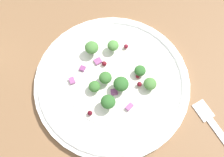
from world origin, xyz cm
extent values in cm
cube|color=brown|center=(0.00, 0.00, -1.00)|extent=(180.00, 180.00, 2.00)
cylinder|color=white|center=(1.32, -2.16, 0.60)|extent=(28.34, 28.34, 1.20)
torus|color=white|center=(1.32, -2.16, 1.20)|extent=(27.07, 27.07, 1.00)
cylinder|color=white|center=(1.32, -2.16, 1.30)|extent=(16.44, 16.44, 0.20)
cylinder|color=#8EB77A|center=(3.99, -8.69, 2.13)|extent=(0.95, 0.95, 0.95)
ellipsoid|color=#477A38|center=(3.99, -8.69, 3.28)|extent=(2.54, 2.54, 1.91)
cylinder|color=#9EC684|center=(4.60, -1.23, 1.65)|extent=(0.78, 0.78, 0.78)
ellipsoid|color=#386B2D|center=(4.60, -1.23, 2.59)|extent=(2.08, 2.08, 1.56)
cylinder|color=#8EB77A|center=(0.32, -0.61, 2.11)|extent=(1.01, 1.01, 1.01)
ellipsoid|color=#2D6028|center=(0.32, -0.61, 3.31)|extent=(2.69, 2.69, 2.02)
cylinder|color=#ADD18E|center=(2.46, -2.44, 1.87)|extent=(0.86, 0.86, 0.86)
ellipsoid|color=#386B2D|center=(2.46, -2.44, 2.90)|extent=(2.28, 2.28, 1.71)
cylinder|color=#ADD18E|center=(2.75, 2.23, 2.17)|extent=(0.95, 0.95, 0.95)
ellipsoid|color=#2D6028|center=(2.75, 2.23, 3.31)|extent=(2.53, 2.53, 1.90)
cylinder|color=#9EC684|center=(-3.93, -2.89, 1.65)|extent=(0.77, 0.77, 0.77)
ellipsoid|color=#2D6028|center=(-3.93, -2.89, 2.58)|extent=(2.06, 2.06, 1.54)
cylinder|color=#9EC684|center=(-5.08, -0.28, 1.71)|extent=(0.87, 0.87, 0.87)
ellipsoid|color=#477A38|center=(-5.08, -0.28, 2.75)|extent=(2.31, 2.31, 1.73)
cylinder|color=#8EB77A|center=(0.12, -8.59, 2.08)|extent=(0.80, 0.80, 0.80)
ellipsoid|color=#4C843D|center=(0.12, -8.59, 3.03)|extent=(2.12, 2.12, 1.59)
sphere|color=maroon|center=(2.15, -5.71, 1.92)|extent=(0.90, 0.90, 0.90)
sphere|color=#4C0A14|center=(6.08, 3.25, 1.97)|extent=(0.87, 0.87, 0.87)
sphere|color=maroon|center=(-2.48, -8.58, 1.99)|extent=(0.83, 0.83, 0.83)
sphere|color=maroon|center=(-3.43, -2.21, 1.81)|extent=(0.77, 0.77, 0.77)
sphere|color=maroon|center=(-3.35, -0.51, 2.09)|extent=(0.88, 0.88, 0.88)
cube|color=#934C84|center=(8.41, -3.40, 1.78)|extent=(1.21, 1.44, 0.42)
cube|color=#843D75|center=(6.23, -5.53, 1.68)|extent=(1.32, 1.32, 0.55)
cube|color=#934C84|center=(3.23, -6.53, 1.73)|extent=(1.65, 1.58, 0.31)
cube|color=#843D75|center=(1.31, 0.15, 1.53)|extent=(1.26, 1.15, 0.58)
cube|color=#934C84|center=(-0.79, 3.24, 1.83)|extent=(1.61, 1.51, 0.50)
cube|color=silver|center=(-13.80, 5.67, 0.25)|extent=(3.49, 4.20, 0.50)
camera|label=1|loc=(4.95, 18.75, 50.19)|focal=47.21mm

